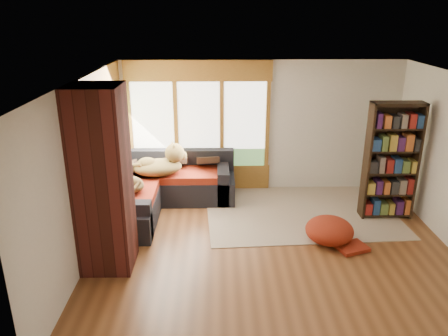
# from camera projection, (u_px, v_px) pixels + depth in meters

# --- Properties ---
(floor) EXTENTS (5.50, 5.50, 0.00)m
(floor) POSITION_uv_depth(u_px,v_px,m) (272.00, 250.00, 6.71)
(floor) COLOR brown
(floor) RESTS_ON ground
(ceiling) EXTENTS (5.50, 5.50, 0.00)m
(ceiling) POSITION_uv_depth(u_px,v_px,m) (280.00, 80.00, 5.82)
(ceiling) COLOR white
(wall_back) EXTENTS (5.50, 0.04, 2.60)m
(wall_back) POSITION_uv_depth(u_px,v_px,m) (260.00, 127.00, 8.62)
(wall_back) COLOR silver
(wall_back) RESTS_ON ground
(wall_front) EXTENTS (5.50, 0.04, 2.60)m
(wall_front) POSITION_uv_depth(u_px,v_px,m) (311.00, 268.00, 3.92)
(wall_front) COLOR silver
(wall_front) RESTS_ON ground
(wall_left) EXTENTS (0.04, 5.00, 2.60)m
(wall_left) POSITION_uv_depth(u_px,v_px,m) (84.00, 172.00, 6.23)
(wall_left) COLOR silver
(wall_left) RESTS_ON ground
(windows_back) EXTENTS (2.82, 0.10, 1.90)m
(windows_back) POSITION_uv_depth(u_px,v_px,m) (199.00, 125.00, 8.55)
(windows_back) COLOR olive
(windows_back) RESTS_ON wall_back
(windows_left) EXTENTS (0.10, 2.62, 1.90)m
(windows_left) POSITION_uv_depth(u_px,v_px,m) (106.00, 144.00, 7.34)
(windows_left) COLOR olive
(windows_left) RESTS_ON wall_left
(roller_blind) EXTENTS (0.03, 0.72, 0.90)m
(roller_blind) POSITION_uv_depth(u_px,v_px,m) (116.00, 110.00, 7.98)
(roller_blind) COLOR #678E53
(roller_blind) RESTS_ON wall_left
(brick_chimney) EXTENTS (0.70, 0.70, 2.60)m
(brick_chimney) POSITION_uv_depth(u_px,v_px,m) (102.00, 181.00, 5.91)
(brick_chimney) COLOR #471914
(brick_chimney) RESTS_ON ground
(sectional_sofa) EXTENTS (2.20, 2.20, 0.80)m
(sectional_sofa) POSITION_uv_depth(u_px,v_px,m) (158.00, 190.00, 8.18)
(sectional_sofa) COLOR black
(sectional_sofa) RESTS_ON ground
(area_rug) EXTENTS (3.52, 2.78, 0.01)m
(area_rug) POSITION_uv_depth(u_px,v_px,m) (299.00, 209.00, 8.08)
(area_rug) COLOR beige
(area_rug) RESTS_ON ground
(bookshelf) EXTENTS (0.88, 0.29, 2.06)m
(bookshelf) POSITION_uv_depth(u_px,v_px,m) (391.00, 162.00, 7.47)
(bookshelf) COLOR black
(bookshelf) RESTS_ON ground
(pouf) EXTENTS (0.93, 0.93, 0.41)m
(pouf) POSITION_uv_depth(u_px,v_px,m) (329.00, 230.00, 6.88)
(pouf) COLOR maroon
(pouf) RESTS_ON area_rug
(dog_tan) EXTENTS (1.03, 0.77, 0.51)m
(dog_tan) POSITION_uv_depth(u_px,v_px,m) (162.00, 165.00, 8.03)
(dog_tan) COLOR brown
(dog_tan) RESTS_ON sectional_sofa
(dog_brindle) EXTENTS (0.72, 0.78, 0.38)m
(dog_brindle) POSITION_uv_depth(u_px,v_px,m) (128.00, 182.00, 7.42)
(dog_brindle) COLOR #412F1A
(dog_brindle) RESTS_ON sectional_sofa
(throw_pillows) EXTENTS (1.98, 1.68, 0.45)m
(throw_pillows) POSITION_uv_depth(u_px,v_px,m) (162.00, 166.00, 8.08)
(throw_pillows) COLOR #2F2015
(throw_pillows) RESTS_ON sectional_sofa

